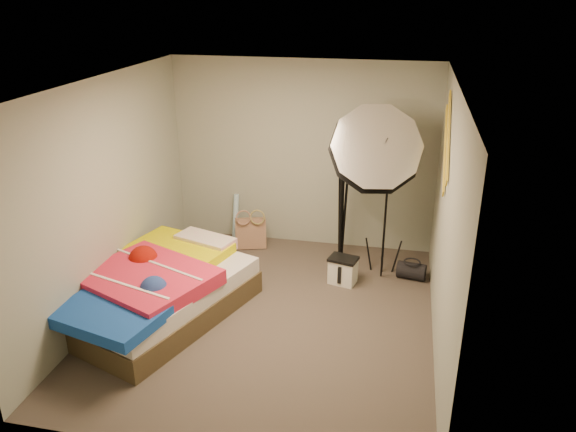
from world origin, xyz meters
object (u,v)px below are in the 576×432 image
(tote_bag, at_px, (251,233))
(bed, at_px, (155,290))
(wrapping_roll, at_px, (236,217))
(camera_tripod, at_px, (342,206))
(camera_case, at_px, (343,271))
(photo_umbrella, at_px, (375,151))
(duffel_bag, at_px, (411,271))

(tote_bag, relative_size, bed, 0.17)
(wrapping_roll, distance_m, camera_tripod, 1.63)
(camera_case, bearing_deg, camera_tripod, 113.27)
(bed, xyz_separation_m, camera_tripod, (1.80, 1.74, 0.46))
(camera_case, xyz_separation_m, photo_umbrella, (0.29, 0.22, 1.45))
(photo_umbrella, bearing_deg, bed, -148.70)
(tote_bag, distance_m, camera_tripod, 1.36)
(photo_umbrella, bearing_deg, camera_tripod, 133.90)
(tote_bag, height_order, duffel_bag, tote_bag)
(tote_bag, height_order, photo_umbrella, photo_umbrella)
(tote_bag, relative_size, duffel_bag, 1.23)
(photo_umbrella, height_order, camera_tripod, photo_umbrella)
(photo_umbrella, bearing_deg, duffel_bag, 6.76)
(tote_bag, distance_m, wrapping_roll, 0.40)
(wrapping_roll, distance_m, camera_case, 1.92)
(duffel_bag, relative_size, bed, 0.14)
(wrapping_roll, xyz_separation_m, camera_tripod, (1.53, -0.35, 0.43))
(camera_case, height_order, bed, bed)
(camera_tripod, bearing_deg, camera_case, -80.45)
(bed, bearing_deg, camera_tripod, 44.11)
(camera_case, bearing_deg, bed, -136.00)
(camera_case, relative_size, camera_tripod, 0.24)
(wrapping_roll, relative_size, photo_umbrella, 0.29)
(camera_case, height_order, duffel_bag, camera_case)
(tote_bag, distance_m, duffel_bag, 2.21)
(duffel_bag, bearing_deg, wrapping_roll, 173.75)
(duffel_bag, relative_size, camera_tripod, 0.26)
(tote_bag, bearing_deg, bed, -123.71)
(photo_umbrella, bearing_deg, tote_bag, 162.70)
(duffel_bag, distance_m, photo_umbrella, 1.59)
(tote_bag, height_order, bed, bed)
(wrapping_roll, relative_size, camera_tripod, 0.49)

